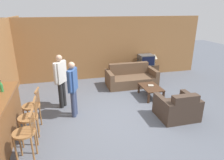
% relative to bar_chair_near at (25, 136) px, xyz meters
% --- Properties ---
extents(ground_plane, '(24.00, 24.00, 0.00)m').
position_rel_bar_chair_near_xyz_m(ground_plane, '(2.33, 1.14, -0.58)').
color(ground_plane, '#565B66').
extents(wall_back, '(9.40, 0.08, 2.60)m').
position_rel_bar_chair_near_xyz_m(wall_back, '(2.33, 4.69, 0.72)').
color(wall_back, '#9E6B3D').
rests_on(wall_back, ground_plane).
extents(bar_chair_near, '(0.46, 0.46, 1.07)m').
position_rel_bar_chair_near_xyz_m(bar_chair_near, '(0.00, 0.00, 0.00)').
color(bar_chair_near, '#996638').
rests_on(bar_chair_near, ground_plane).
extents(bar_chair_mid, '(0.44, 0.44, 1.07)m').
position_rel_bar_chair_near_xyz_m(bar_chair_mid, '(0.00, 0.59, 0.00)').
color(bar_chair_mid, '#996638').
rests_on(bar_chair_mid, ground_plane).
extents(bar_chair_far, '(0.49, 0.49, 1.07)m').
position_rel_bar_chair_near_xyz_m(bar_chair_far, '(-0.00, 1.16, 0.00)').
color(bar_chair_far, '#996638').
rests_on(bar_chair_far, ground_plane).
extents(couch_far, '(1.96, 0.96, 0.84)m').
position_rel_bar_chair_near_xyz_m(couch_far, '(3.43, 3.47, -0.29)').
color(couch_far, brown).
rests_on(couch_far, ground_plane).
extents(armchair_near, '(1.03, 0.91, 0.81)m').
position_rel_bar_chair_near_xyz_m(armchair_near, '(3.83, 0.74, -0.29)').
color(armchair_near, '#423328').
rests_on(armchair_near, ground_plane).
extents(coffee_table, '(0.61, 0.94, 0.38)m').
position_rel_bar_chair_near_xyz_m(coffee_table, '(3.70, 2.22, -0.25)').
color(coffee_table, '#472D1E').
rests_on(coffee_table, ground_plane).
extents(tv_unit, '(1.11, 0.46, 0.54)m').
position_rel_bar_chair_near_xyz_m(tv_unit, '(4.43, 4.35, -0.31)').
color(tv_unit, '#513823').
rests_on(tv_unit, ground_plane).
extents(tv, '(0.64, 0.51, 0.46)m').
position_rel_bar_chair_near_xyz_m(tv, '(4.43, 4.35, 0.19)').
color(tv, '#4C4C4C').
rests_on(tv, tv_unit).
extents(bottle, '(0.07, 0.07, 0.28)m').
position_rel_bar_chair_near_xyz_m(bottle, '(-0.60, 1.21, 0.62)').
color(bottle, '#2D7F3D').
rests_on(bottle, bar_counter).
extents(book_on_table, '(0.22, 0.20, 0.03)m').
position_rel_bar_chair_near_xyz_m(book_on_table, '(3.73, 2.28, -0.18)').
color(book_on_table, '#B7AD99').
rests_on(book_on_table, coffee_table).
extents(table_lamp, '(0.27, 0.27, 0.47)m').
position_rel_bar_chair_near_xyz_m(table_lamp, '(4.83, 4.35, 0.30)').
color(table_lamp, brown).
rests_on(table_lamp, tv_unit).
extents(person_by_window, '(0.39, 0.49, 1.65)m').
position_rel_bar_chair_near_xyz_m(person_by_window, '(0.74, 2.24, 0.36)').
color(person_by_window, black).
rests_on(person_by_window, ground_plane).
extents(person_by_counter, '(0.30, 0.53, 1.59)m').
position_rel_bar_chair_near_xyz_m(person_by_counter, '(1.05, 1.59, 0.32)').
color(person_by_counter, '#384260').
rests_on(person_by_counter, ground_plane).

